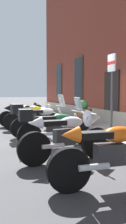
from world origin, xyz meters
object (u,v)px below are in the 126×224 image
Objects in this scene: motorcycle_black_sport at (25,113)px; motorcycle_orange_sport at (117,149)px; motorcycle_silver_touring at (40,119)px; barrel_planter at (83,115)px; motorcycle_white_sport at (70,134)px; parking_sign at (112,85)px; motorcycle_yellow_naked at (32,117)px; motorcycle_green_touring at (53,126)px.

motorcycle_black_sport is 7.01m from motorcycle_orange_sport.
motorcycle_silver_touring reaches higher than barrel_planter.
motorcycle_white_sport is 0.90× the size of parking_sign.
motorcycle_white_sport is at bearing -171.29° from motorcycle_orange_sport.
barrel_planter is (0.21, 2.00, 0.05)m from motorcycle_yellow_naked.
motorcycle_orange_sport reaches higher than motorcycle_black_sport.
motorcycle_silver_touring is 1.05× the size of motorcycle_white_sport.
motorcycle_orange_sport is (4.35, 0.20, 0.00)m from motorcycle_silver_touring.
motorcycle_orange_sport is (7.01, 0.24, 0.02)m from motorcycle_black_sport.
motorcycle_orange_sport is 2.84m from parking_sign.
motorcycle_white_sport is (2.89, -0.02, 0.01)m from motorcycle_silver_touring.
motorcycle_black_sport is 0.99× the size of motorcycle_yellow_naked.
parking_sign is at bearing 151.88° from motorcycle_orange_sport.
barrel_planter is at bearing 142.75° from motorcycle_green_touring.
parking_sign is (-0.87, 1.47, 1.05)m from motorcycle_white_sport.
motorcycle_black_sport is 1.05× the size of motorcycle_orange_sport.
motorcycle_black_sport is 2.56m from barrel_planter.
motorcycle_white_sport is 2.00m from parking_sign.
motorcycle_white_sport is 4.52m from barrel_planter.
parking_sign is (-2.32, 1.24, 1.06)m from motorcycle_orange_sport.
motorcycle_green_touring is 1.03× the size of motorcycle_orange_sport.
motorcycle_black_sport is at bearing -178.06° from motorcycle_orange_sport.
parking_sign is at bearing 35.57° from motorcycle_silver_touring.
motorcycle_orange_sport is at bearing -28.12° from parking_sign.
motorcycle_yellow_naked is at bearing -178.19° from motorcycle_orange_sport.
motorcycle_white_sport is at bearing -59.21° from parking_sign.
motorcycle_orange_sport is at bearing 2.68° from motorcycle_silver_touring.
motorcycle_silver_touring is 1.03× the size of motorcycle_green_touring.
motorcycle_green_touring is at bearing -37.25° from barrel_planter.
motorcycle_silver_touring reaches higher than motorcycle_green_touring.
motorcycle_white_sport is at bearing -0.57° from motorcycle_yellow_naked.
motorcycle_silver_touring is at bearing 0.71° from motorcycle_black_sport.
motorcycle_silver_touring is at bearing -60.63° from barrel_planter.
motorcycle_black_sport is at bearing -179.48° from motorcycle_green_touring.
motorcycle_white_sport is at bearing -0.37° from motorcycle_silver_touring.
motorcycle_green_touring is (1.51, 0.00, -0.02)m from motorcycle_silver_touring.
motorcycle_black_sport is 5.55m from motorcycle_white_sport.
parking_sign is at bearing 17.54° from motorcycle_black_sport.
parking_sign is 3.39m from barrel_planter.
barrel_planter reaches higher than motorcycle_black_sport.
motorcycle_green_touring is 1.87m from parking_sign.
motorcycle_orange_sport is at bearing 1.94° from motorcycle_black_sport.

